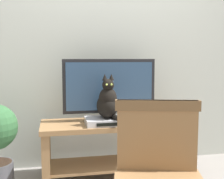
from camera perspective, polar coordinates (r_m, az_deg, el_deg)
back_wall at (r=3.15m, az=-0.47°, el=11.00°), size 7.00×0.12×2.80m
tv_stand at (r=2.81m, az=-0.20°, el=-9.70°), size 1.31×0.50×0.53m
tv at (r=2.79m, az=-0.51°, el=0.24°), size 0.90×0.20×0.59m
media_box at (r=2.67m, az=-0.94°, el=-6.21°), size 0.40×0.29×0.06m
cat at (r=2.63m, az=-0.86°, el=-2.48°), size 0.20×0.31×0.41m
wooden_chair at (r=1.62m, az=9.24°, el=-15.61°), size 0.58×0.58×0.90m
book_stack at (r=2.92m, az=8.43°, el=-5.16°), size 0.25×0.17×0.06m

